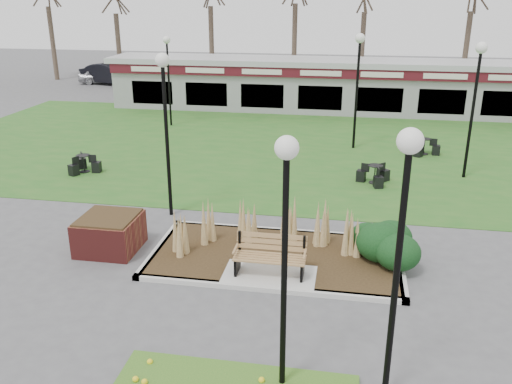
% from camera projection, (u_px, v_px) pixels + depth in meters
% --- Properties ---
extents(ground, '(100.00, 100.00, 0.00)m').
position_uv_depth(ground, '(268.00, 282.00, 12.79)').
color(ground, '#515154').
rests_on(ground, ground).
extents(lawn, '(34.00, 16.00, 0.02)m').
position_uv_depth(lawn, '(310.00, 147.00, 23.87)').
color(lawn, '#245F1E').
rests_on(lawn, ground).
extents(planting_bed, '(6.75, 3.40, 1.27)m').
position_uv_depth(planting_bed, '(326.00, 247.00, 13.71)').
color(planting_bed, black).
rests_on(planting_bed, ground).
extents(park_bench, '(1.70, 0.66, 0.93)m').
position_uv_depth(park_bench, '(270.00, 255.00, 12.82)').
color(park_bench, '#915F41').
rests_on(park_bench, ground).
extents(brick_planter, '(1.50, 1.50, 0.95)m').
position_uv_depth(brick_planter, '(110.00, 233.00, 14.26)').
color(brick_planter, maroon).
rests_on(brick_planter, ground).
extents(food_pavilion, '(24.60, 3.40, 2.90)m').
position_uv_depth(food_pavilion, '(322.00, 85.00, 30.72)').
color(food_pavilion, gray).
rests_on(food_pavilion, ground).
extents(lamp_post_near_left, '(0.37, 0.37, 4.48)m').
position_uv_depth(lamp_post_near_left, '(285.00, 213.00, 8.30)').
color(lamp_post_near_left, black).
rests_on(lamp_post_near_left, ground).
extents(lamp_post_near_right, '(0.39, 0.39, 4.67)m').
position_uv_depth(lamp_post_near_right, '(403.00, 212.00, 7.97)').
color(lamp_post_near_right, black).
rests_on(lamp_post_near_right, ground).
extents(lamp_post_mid_left, '(0.40, 0.40, 4.86)m').
position_uv_depth(lamp_post_mid_left, '(165.00, 100.00, 15.44)').
color(lamp_post_mid_left, black).
rests_on(lamp_post_mid_left, ground).
extents(lamp_post_mid_right, '(0.40, 0.40, 4.86)m').
position_uv_depth(lamp_post_mid_right, '(477.00, 81.00, 18.76)').
color(lamp_post_mid_right, black).
rests_on(lamp_post_mid_right, ground).
extents(lamp_post_far_right, '(0.40, 0.40, 4.86)m').
position_uv_depth(lamp_post_far_right, '(358.00, 66.00, 22.51)').
color(lamp_post_far_right, black).
rests_on(lamp_post_far_right, ground).
extents(lamp_post_far_left, '(0.37, 0.37, 4.44)m').
position_uv_depth(lamp_post_far_left, '(168.00, 61.00, 26.61)').
color(lamp_post_far_left, black).
rests_on(lamp_post_far_left, ground).
extents(bistro_set_a, '(1.14, 1.24, 0.66)m').
position_uv_depth(bistro_set_a, '(84.00, 166.00, 20.48)').
color(bistro_set_a, black).
rests_on(bistro_set_a, ground).
extents(bistro_set_b, '(1.22, 1.21, 0.67)m').
position_uv_depth(bistro_set_b, '(374.00, 177.00, 19.28)').
color(bistro_set_b, black).
rests_on(bistro_set_b, ground).
extents(bistro_set_c, '(1.12, 1.26, 0.67)m').
position_uv_depth(bistro_set_c, '(424.00, 149.00, 22.72)').
color(bistro_set_c, black).
rests_on(bistro_set_c, ground).
extents(car_silver, '(3.83, 2.22, 1.23)m').
position_uv_depth(car_silver, '(104.00, 75.00, 40.19)').
color(car_silver, '#B5B5BA').
rests_on(car_silver, ground).
extents(car_black, '(4.96, 2.74, 1.55)m').
position_uv_depth(car_black, '(111.00, 74.00, 39.75)').
color(car_black, black).
rests_on(car_black, ground).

